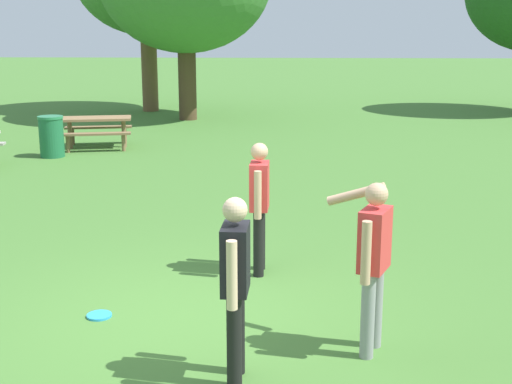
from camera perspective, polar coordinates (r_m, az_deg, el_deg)
The scene contains 7 objects.
ground_plane at distance 7.49m, azimuth -6.25°, elevation -10.29°, with size 120.00×120.00×0.00m, color #447530.
person_thrower at distance 5.91m, azimuth -1.69°, elevation -7.03°, with size 0.23×0.61×1.64m.
person_catcher at distance 8.49m, azimuth 0.28°, elevation -0.61°, with size 0.23×0.61×1.64m.
person_bystander at distance 6.50m, azimuth 9.53°, elevation -5.09°, with size 0.61×0.79×1.64m.
frisbee at distance 7.68m, azimuth -12.71°, elevation -9.84°, with size 0.26×0.26×0.03m, color #2D9EDB.
picnic_table_far at distance 17.94m, azimuth -12.91°, elevation 5.32°, with size 1.94×1.72×0.77m.
trash_can_beside_table at distance 16.97m, azimuth -16.40°, elevation 4.39°, with size 0.59×0.59×0.96m.
Camera 1 is at (1.10, -6.77, 3.01)m, focal length 48.86 mm.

